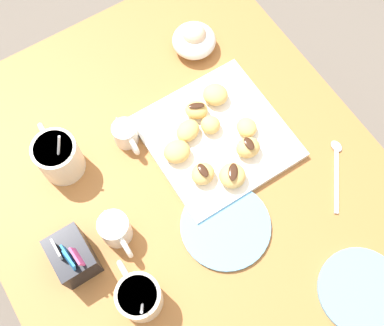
{
  "coord_description": "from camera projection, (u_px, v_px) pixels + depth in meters",
  "views": [
    {
      "loc": [
        -0.3,
        0.17,
        1.65
      ],
      "look_at": [
        0.02,
        -0.03,
        0.74
      ],
      "focal_mm": 44.48,
      "sensor_mm": 36.0,
      "label": 1
    }
  ],
  "objects": [
    {
      "name": "beignet_1",
      "position": [
        248.0,
        148.0,
        0.98
      ],
      "size": [
        0.05,
        0.06,
        0.04
      ],
      "primitive_type": "ellipsoid",
      "rotation": [
        0.0,
        0.0,
        2.91
      ],
      "color": "#E5B260",
      "rests_on": "pastry_plate_square"
    },
    {
      "name": "saucer_sky_left",
      "position": [
        226.0,
        226.0,
        0.95
      ],
      "size": [
        0.18,
        0.18,
        0.01
      ],
      "primitive_type": "cylinder",
      "color": "#66A8DB",
      "rests_on": "dining_table"
    },
    {
      "name": "chocolate_drizzle_5",
      "position": [
        203.0,
        170.0,
        0.94
      ],
      "size": [
        0.03,
        0.02,
        0.0
      ],
      "primitive_type": "ellipsoid",
      "rotation": [
        0.0,
        0.0,
        -0.02
      ],
      "color": "#381E11",
      "rests_on": "beignet_5"
    },
    {
      "name": "beignet_7",
      "position": [
        232.0,
        176.0,
        0.96
      ],
      "size": [
        0.07,
        0.07,
        0.04
      ],
      "primitive_type": "ellipsoid",
      "rotation": [
        0.0,
        0.0,
        5.93
      ],
      "color": "#E5B260",
      "rests_on": "pastry_plate_square"
    },
    {
      "name": "coffee_mug_cream_right",
      "position": [
        58.0,
        156.0,
        0.96
      ],
      "size": [
        0.13,
        0.09,
        0.14
      ],
      "color": "silver",
      "rests_on": "dining_table"
    },
    {
      "name": "coffee_mug_cream_left",
      "position": [
        139.0,
        296.0,
        0.85
      ],
      "size": [
        0.12,
        0.08,
        0.14
      ],
      "color": "silver",
      "rests_on": "dining_table"
    },
    {
      "name": "chocolate_sauce_pitcher",
      "position": [
        125.0,
        134.0,
        1.0
      ],
      "size": [
        0.09,
        0.05,
        0.06
      ],
      "color": "white",
      "rests_on": "dining_table"
    },
    {
      "name": "beignet_3",
      "position": [
        188.0,
        131.0,
        1.0
      ],
      "size": [
        0.06,
        0.07,
        0.03
      ],
      "primitive_type": "ellipsoid",
      "rotation": [
        0.0,
        0.0,
        0.36
      ],
      "color": "#E5B260",
      "rests_on": "pastry_plate_square"
    },
    {
      "name": "ground_plane",
      "position": [
        186.0,
        253.0,
        1.66
      ],
      "size": [
        8.0,
        8.0,
        0.0
      ],
      "primitive_type": "plane",
      "color": "#665B51"
    },
    {
      "name": "saucer_sky_right",
      "position": [
        361.0,
        291.0,
        0.9
      ],
      "size": [
        0.16,
        0.16,
        0.01
      ],
      "primitive_type": "cylinder",
      "color": "#66A8DB",
      "rests_on": "dining_table"
    },
    {
      "name": "beignet_6",
      "position": [
        247.0,
        127.0,
        1.0
      ],
      "size": [
        0.05,
        0.05,
        0.03
      ],
      "primitive_type": "ellipsoid",
      "rotation": [
        0.0,
        0.0,
        3.06
      ],
      "color": "#E5B260",
      "rests_on": "pastry_plate_square"
    },
    {
      "name": "ice_cream_bowl",
      "position": [
        194.0,
        39.0,
        1.09
      ],
      "size": [
        0.1,
        0.1,
        0.07
      ],
      "color": "white",
      "rests_on": "dining_table"
    },
    {
      "name": "beignet_8",
      "position": [
        210.0,
        125.0,
        1.0
      ],
      "size": [
        0.05,
        0.05,
        0.03
      ],
      "primitive_type": "ellipsoid",
      "rotation": [
        0.0,
        0.0,
        1.94
      ],
      "color": "#E5B260",
      "rests_on": "pastry_plate_square"
    },
    {
      "name": "pastry_plate_square",
      "position": [
        217.0,
        137.0,
        1.02
      ],
      "size": [
        0.28,
        0.28,
        0.02
      ],
      "primitive_type": "cube",
      "color": "white",
      "rests_on": "dining_table"
    },
    {
      "name": "chocolate_drizzle_7",
      "position": [
        233.0,
        172.0,
        0.94
      ],
      "size": [
        0.04,
        0.04,
        0.0
      ],
      "primitive_type": "ellipsoid",
      "rotation": [
        0.0,
        0.0,
        5.61
      ],
      "color": "#381E11",
      "rests_on": "beignet_7"
    },
    {
      "name": "beignet_2",
      "position": [
        177.0,
        151.0,
        0.98
      ],
      "size": [
        0.06,
        0.06,
        0.04
      ],
      "primitive_type": "ellipsoid",
      "rotation": [
        0.0,
        0.0,
        1.43
      ],
      "color": "#E5B260",
      "rests_on": "pastry_plate_square"
    },
    {
      "name": "loose_spoon_near_saucer",
      "position": [
        336.0,
        167.0,
        1.0
      ],
      "size": [
        0.13,
        0.11,
        0.01
      ],
      "color": "silver",
      "rests_on": "dining_table"
    },
    {
      "name": "chocolate_drizzle_4",
      "position": [
        196.0,
        106.0,
        1.0
      ],
      "size": [
        0.03,
        0.04,
        0.0
      ],
      "primitive_type": "ellipsoid",
      "rotation": [
        0.0,
        0.0,
        4.25
      ],
      "color": "#381E11",
      "rests_on": "beignet_4"
    },
    {
      "name": "beignet_4",
      "position": [
        196.0,
        110.0,
        1.02
      ],
      "size": [
        0.06,
        0.06,
        0.03
      ],
      "primitive_type": "ellipsoid",
      "rotation": [
        0.0,
        0.0,
        4.0
      ],
      "color": "#E5B260",
      "rests_on": "pastry_plate_square"
    },
    {
      "name": "sugar_caddy",
      "position": [
        73.0,
        256.0,
        0.89
      ],
      "size": [
        0.09,
        0.07,
        0.11
      ],
      "color": "black",
      "rests_on": "dining_table"
    },
    {
      "name": "beignet_5",
      "position": [
        203.0,
        174.0,
        0.96
      ],
      "size": [
        0.06,
        0.06,
        0.04
      ],
      "primitive_type": "ellipsoid",
      "rotation": [
        0.0,
        0.0,
        0.32
      ],
      "color": "#E5B260",
      "rests_on": "pastry_plate_square"
    },
    {
      "name": "chocolate_drizzle_1",
      "position": [
        249.0,
        143.0,
        0.96
      ],
      "size": [
        0.03,
        0.02,
        0.0
      ],
      "primitive_type": "ellipsoid",
      "rotation": [
        0.0,
        0.0,
        3.07
      ],
      "color": "#381E11",
      "rests_on": "beignet_1"
    },
    {
      "name": "cream_pitcher_white",
      "position": [
        116.0,
        230.0,
        0.91
      ],
      "size": [
        0.1,
        0.06,
        0.07
      ],
      "color": "white",
      "rests_on": "dining_table"
    },
    {
      "name": "dining_table",
      "position": [
        184.0,
        201.0,
        1.11
      ],
      "size": [
        0.96,
        0.81,
        0.72
      ],
      "color": "#A36633",
      "rests_on": "ground_plane"
    },
    {
      "name": "beignet_0",
      "position": [
        215.0,
        95.0,
        1.03
      ],
      "size": [
        0.08,
        0.07,
        0.04
      ],
      "primitive_type": "ellipsoid",
      "rotation": [
        0.0,
        0.0,
        3.79
      ],
      "color": "#E5B260",
      "rests_on": "pastry_plate_square"
    }
  ]
}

